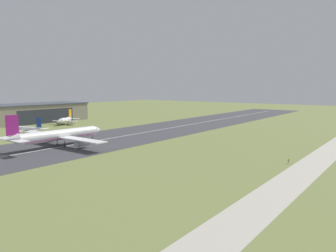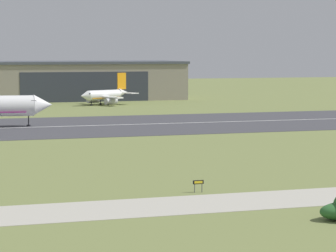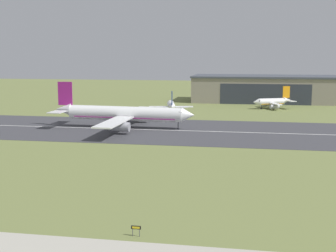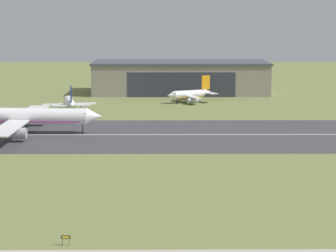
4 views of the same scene
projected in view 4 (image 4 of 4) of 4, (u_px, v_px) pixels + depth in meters
ground_plane at (155, 199)px, 118.13m from camera, size 720.23×720.23×0.00m
runway_strip at (158, 135)px, 182.02m from camera, size 480.23×50.97×0.06m
runway_centreline at (158, 135)px, 182.02m from camera, size 432.21×0.70×0.01m
hangar_building at (180, 77)px, 281.43m from camera, size 74.55×32.19×13.57m
airplane_landing at (17, 117)px, 183.35m from camera, size 48.33×54.31×15.26m
airplane_parked_west at (189, 95)px, 249.26m from camera, size 19.90×18.40×10.17m
airplane_parked_centre at (69, 103)px, 224.92m from camera, size 18.68×23.41×9.98m
runway_sign at (66, 238)px, 93.84m from camera, size 1.36×0.13×1.51m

